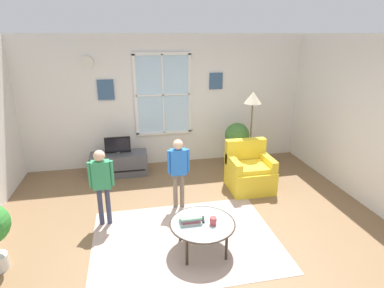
# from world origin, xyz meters

# --- Properties ---
(ground_plane) EXTENTS (6.49, 6.02, 0.02)m
(ground_plane) POSITION_xyz_m (0.00, 0.00, -0.01)
(ground_plane) COLOR brown
(back_wall) EXTENTS (5.89, 0.17, 2.72)m
(back_wall) POSITION_xyz_m (-0.01, 2.77, 1.37)
(back_wall) COLOR silver
(back_wall) RESTS_ON ground_plane
(area_rug) EXTENTS (2.53, 1.90, 0.01)m
(area_rug) POSITION_xyz_m (-0.15, -0.17, 0.00)
(area_rug) COLOR tan
(area_rug) RESTS_ON ground_plane
(tv_stand) EXTENTS (1.11, 0.47, 0.45)m
(tv_stand) POSITION_xyz_m (-1.07, 2.24, 0.23)
(tv_stand) COLOR #4C4C51
(tv_stand) RESTS_ON ground_plane
(television) EXTENTS (0.50, 0.08, 0.35)m
(television) POSITION_xyz_m (-1.07, 2.23, 0.63)
(television) COLOR #4C4C4C
(television) RESTS_ON tv_stand
(armchair) EXTENTS (0.76, 0.74, 0.87)m
(armchair) POSITION_xyz_m (1.28, 1.14, 0.33)
(armchair) COLOR yellow
(armchair) RESTS_ON ground_plane
(coffee_table) EXTENTS (0.86, 0.86, 0.41)m
(coffee_table) POSITION_xyz_m (0.03, -0.42, 0.39)
(coffee_table) COLOR #99B2B7
(coffee_table) RESTS_ON ground_plane
(book_stack) EXTENTS (0.27, 0.20, 0.10)m
(book_stack) POSITION_xyz_m (-0.12, -0.37, 0.46)
(book_stack) COLOR beige
(book_stack) RESTS_ON coffee_table
(cup) EXTENTS (0.09, 0.09, 0.10)m
(cup) POSITION_xyz_m (0.15, -0.48, 0.46)
(cup) COLOR #BF3F3F
(cup) RESTS_ON coffee_table
(remote_near_books) EXTENTS (0.11, 0.14, 0.02)m
(remote_near_books) POSITION_xyz_m (0.17, -0.45, 0.42)
(remote_near_books) COLOR black
(remote_near_books) RESTS_ON coffee_table
(remote_near_cup) EXTENTS (0.06, 0.14, 0.02)m
(remote_near_cup) POSITION_xyz_m (0.05, -0.36, 0.42)
(remote_near_cup) COLOR black
(remote_near_cup) RESTS_ON coffee_table
(person_blue_shirt) EXTENTS (0.35, 0.16, 1.17)m
(person_blue_shirt) POSITION_xyz_m (-0.09, 0.73, 0.74)
(person_blue_shirt) COLOR #726656
(person_blue_shirt) RESTS_ON ground_plane
(person_green_shirt) EXTENTS (0.36, 0.16, 1.18)m
(person_green_shirt) POSITION_xyz_m (-1.25, 0.46, 0.74)
(person_green_shirt) COLOR #333851
(person_green_shirt) RESTS_ON ground_plane
(potted_plant_by_window) EXTENTS (0.51, 0.51, 0.96)m
(potted_plant_by_window) POSITION_xyz_m (1.38, 2.16, 0.62)
(potted_plant_by_window) COLOR #9E6B4C
(potted_plant_by_window) RESTS_ON ground_plane
(floor_lamp) EXTENTS (0.32, 0.32, 1.70)m
(floor_lamp) POSITION_xyz_m (1.47, 1.65, 1.42)
(floor_lamp) COLOR black
(floor_lamp) RESTS_ON ground_plane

